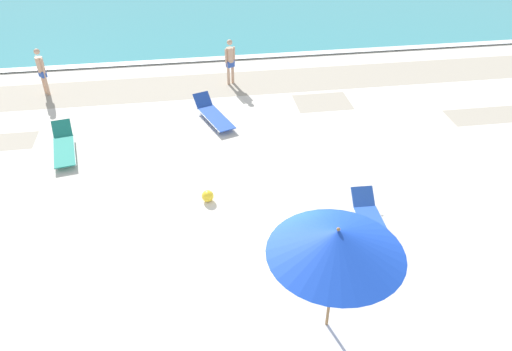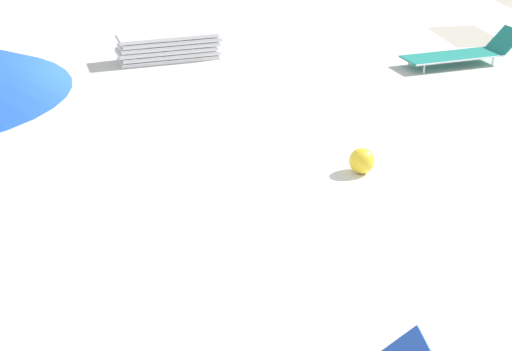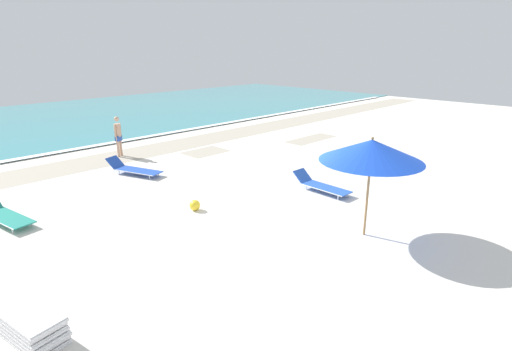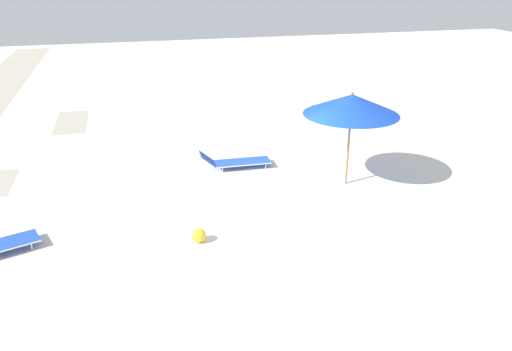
{
  "view_description": "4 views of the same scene",
  "coord_description": "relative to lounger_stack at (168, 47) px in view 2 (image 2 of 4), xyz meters",
  "views": [
    {
      "loc": [
        -1.2,
        -8.57,
        8.26
      ],
      "look_at": [
        0.31,
        1.43,
        1.13
      ],
      "focal_mm": 35.0,
      "sensor_mm": 36.0,
      "label": 1
    },
    {
      "loc": [
        6.85,
        -0.43,
        3.84
      ],
      "look_at": [
        0.38,
        0.53,
        0.68
      ],
      "focal_mm": 50.0,
      "sensor_mm": 36.0,
      "label": 2
    },
    {
      "loc": [
        -7.42,
        -6.92,
        4.62
      ],
      "look_at": [
        0.24,
        0.63,
        1.14
      ],
      "focal_mm": 28.0,
      "sensor_mm": 36.0,
      "label": 3
    },
    {
      "loc": [
        -10.36,
        3.26,
        5.63
      ],
      "look_at": [
        0.3,
        0.45,
        0.91
      ],
      "focal_mm": 35.0,
      "sensor_mm": 36.0,
      "label": 4
    }
  ],
  "objects": [
    {
      "name": "ground_plane",
      "position": [
        6.17,
        0.15,
        -0.33
      ],
      "size": [
        60.0,
        60.0,
        0.16
      ],
      "color": "silver"
    },
    {
      "name": "lounger_stack",
      "position": [
        0.0,
        0.0,
        0.0
      ],
      "size": [
        0.95,
        2.0,
        0.49
      ],
      "rotation": [
        0.0,
        0.0,
        0.18
      ],
      "color": "white",
      "rests_on": "ground_plane"
    },
    {
      "name": "sun_lounger_under_umbrella",
      "position": [
        1.07,
        5.29,
        -0.03
      ],
      "size": [
        1.0,
        2.29,
        0.58
      ],
      "rotation": [
        0.0,
        0.0,
        0.18
      ],
      "color": "#1E8475",
      "rests_on": "ground_plane"
    },
    {
      "name": "beach_ball",
      "position": [
        5.27,
        2.19,
        -0.09
      ],
      "size": [
        0.32,
        0.32,
        0.32
      ],
      "color": "yellow",
      "rests_on": "ground_plane"
    }
  ]
}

